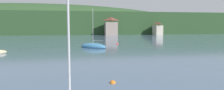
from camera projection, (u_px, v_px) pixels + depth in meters
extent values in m
cube|color=#264223|center=(84.00, 24.00, 136.57)|extent=(352.00, 67.91, 12.08)
ellipsoid|color=#2D4C28|center=(31.00, 26.00, 147.28)|extent=(246.40, 47.54, 32.88)
cube|color=gray|center=(111.00, 29.00, 100.14)|extent=(5.91, 5.04, 6.39)
pyramid|color=brown|center=(111.00, 19.00, 99.69)|extent=(6.20, 5.29, 1.76)
cube|color=#BCB29E|center=(158.00, 30.00, 104.72)|extent=(3.52, 5.98, 4.81)
pyramid|color=brown|center=(158.00, 23.00, 104.39)|extent=(3.69, 6.28, 1.23)
ellipsoid|color=teal|center=(93.00, 46.00, 42.72)|extent=(5.97, 5.71, 1.44)
cylinder|color=#B7B7BC|center=(93.00, 27.00, 42.34)|extent=(0.07, 0.07, 7.37)
cylinder|color=#ADADB2|center=(98.00, 41.00, 41.90)|extent=(1.96, 1.80, 0.07)
cylinder|color=#B7B7BC|center=(68.00, 29.00, 7.68)|extent=(0.09, 0.09, 7.03)
sphere|color=red|center=(117.00, 44.00, 52.18)|extent=(0.55, 0.55, 0.55)
sphere|color=orange|center=(113.00, 83.00, 16.50)|extent=(0.47, 0.47, 0.47)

